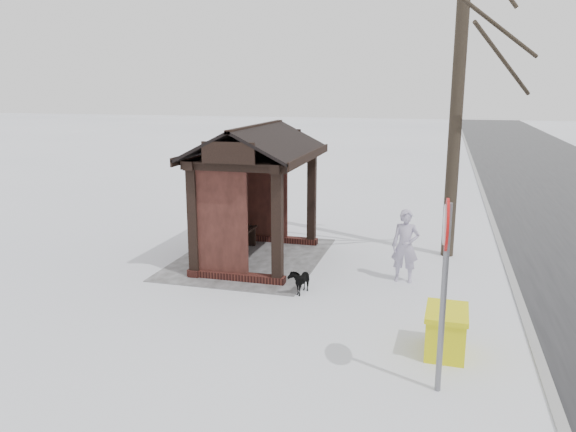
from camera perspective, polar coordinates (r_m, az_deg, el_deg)
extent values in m
plane|color=white|center=(13.04, -2.99, -4.40)|extent=(120.00, 120.00, 0.00)
cube|color=gray|center=(12.51, 21.81, -6.05)|extent=(120.00, 0.15, 0.06)
cube|color=gray|center=(13.10, -3.82, -4.29)|extent=(4.20, 3.20, 0.02)
cube|color=#3B1915|center=(13.31, -6.68, -3.74)|extent=(3.30, 0.22, 0.16)
cube|color=#3B1915|center=(14.39, -1.11, -2.38)|extent=(0.22, 2.10, 0.16)
cube|color=#3B1915|center=(11.67, -5.32, -6.14)|extent=(0.22, 2.10, 0.16)
cube|color=black|center=(13.91, 2.42, 1.62)|extent=(0.20, 0.20, 2.30)
cube|color=black|center=(11.08, -1.08, -1.34)|extent=(0.20, 0.20, 2.30)
cube|color=black|center=(14.42, -4.57, 1.99)|extent=(0.20, 0.20, 2.30)
cube|color=black|center=(11.71, -9.56, -0.74)|extent=(0.20, 0.20, 2.30)
cube|color=black|center=(13.03, -6.81, 1.11)|extent=(2.80, 0.08, 2.14)
cube|color=black|center=(14.22, -2.35, 2.19)|extent=(0.08, 1.17, 2.14)
cube|color=black|center=(11.46, -6.92, -0.54)|extent=(0.08, 1.17, 2.14)
cube|color=black|center=(12.28, 0.89, 5.82)|extent=(3.40, 0.20, 0.18)
cube|color=black|center=(12.85, -6.95, 6.05)|extent=(3.40, 0.20, 0.18)
cylinder|color=black|center=(13.30, 16.99, 14.10)|extent=(0.29, 0.29, 8.55)
imported|color=#A89FBA|center=(11.61, 11.83, -3.00)|extent=(0.38, 0.56, 1.50)
imported|color=black|center=(10.90, 1.21, -6.53)|extent=(0.64, 0.37, 0.51)
cube|color=#D8D50C|center=(8.85, 15.72, -11.45)|extent=(0.86, 0.58, 0.61)
cube|color=#D8D50C|center=(8.72, 15.86, -9.40)|extent=(0.91, 0.63, 0.08)
cylinder|color=slate|center=(7.44, 15.50, -8.25)|extent=(0.08, 0.08, 2.52)
cylinder|color=#BA0E0D|center=(7.15, 15.81, -0.85)|extent=(0.66, 0.05, 0.66)
cylinder|color=white|center=(7.15, 15.65, -0.84)|extent=(0.50, 0.05, 0.50)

